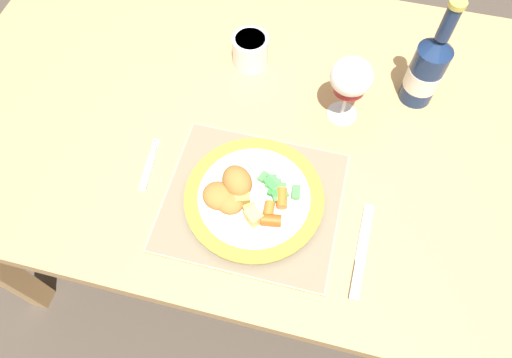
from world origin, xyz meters
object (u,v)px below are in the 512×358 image
Objects in this scene: dining_table at (287,140)px; bottle at (427,69)px; wine_glass at (351,79)px; dinner_plate at (254,198)px; drinking_cup at (250,50)px; table_knife at (360,259)px; fork at (149,168)px.

dining_table is 6.02× the size of bottle.
bottle reaches higher than wine_glass.
drinking_cup is at bearing 105.45° from dinner_plate.
wine_glass is at bearing 62.26° from dinner_plate.
table_knife is at bearing -75.31° from wine_glass.
bottle is 3.11× the size of drinking_cup.
table_knife is 0.52m from drinking_cup.
dining_table is 18.72× the size of drinking_cup.
fork is (-0.25, -0.19, 0.08)m from dining_table.
wine_glass is (0.11, 0.04, 0.20)m from dining_table.
drinking_cup reaches higher than dining_table.
fork is 1.50× the size of drinking_cup.
bottle is (0.15, 0.09, -0.03)m from wine_glass.
fork is at bearing -147.76° from bottle.
fork is 0.45m from table_knife.
drinking_cup reaches higher than table_knife.
dinner_plate is (-0.02, -0.21, 0.10)m from dining_table.
wine_glass is at bearing 32.87° from fork.
table_knife is 0.35m from wine_glass.
dining_table is 9.83× the size of wine_glass.
dinner_plate is 0.23m from fork.
wine_glass reaches higher than drinking_cup.
table_knife reaches higher than fork.
bottle is at bearing 30.70° from wine_glass.
fork is 0.44m from wine_glass.
bottle is at bearing 32.24° from fork.
bottle reaches higher than dinner_plate.
table_knife is at bearing -55.30° from dining_table.
dining_table is 0.23m from dinner_plate.
fork is (-0.23, 0.02, -0.01)m from dinner_plate.
dining_table is 5.74× the size of dinner_plate.
wine_glass is at bearing 20.89° from dining_table.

